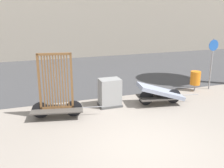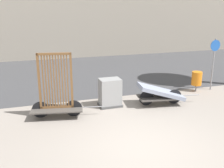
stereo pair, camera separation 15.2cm
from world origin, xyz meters
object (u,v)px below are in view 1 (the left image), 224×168
at_px(trash_bin, 195,78).
at_px(sign_post, 212,58).
at_px(bike_cart_with_mattress, 160,93).
at_px(utility_cabinet, 110,94).
at_px(bike_cart_with_bedframe, 57,97).

xyz_separation_m(trash_bin, sign_post, (0.75, -0.01, 0.84)).
bearing_deg(bike_cart_with_mattress, sign_post, 26.37).
bearing_deg(bike_cart_with_mattress, utility_cabinet, 175.14).
bearing_deg(sign_post, bike_cart_with_bedframe, -171.79).
bearing_deg(sign_post, trash_bin, 179.46).
bearing_deg(sign_post, bike_cart_with_mattress, -161.90).
xyz_separation_m(bike_cart_with_bedframe, utility_cabinet, (1.93, 0.42, -0.23)).
distance_m(bike_cart_with_bedframe, utility_cabinet, 1.99).
height_order(trash_bin, sign_post, sign_post).
distance_m(trash_bin, sign_post, 1.12).
bearing_deg(bike_cart_with_bedframe, trash_bin, 20.30).
distance_m(bike_cart_with_mattress, utility_cabinet, 1.87).
xyz_separation_m(utility_cabinet, trash_bin, (4.03, 0.55, 0.09)).
bearing_deg(trash_bin, bike_cart_with_mattress, -156.20).
distance_m(bike_cart_with_bedframe, bike_cart_with_mattress, 3.76).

